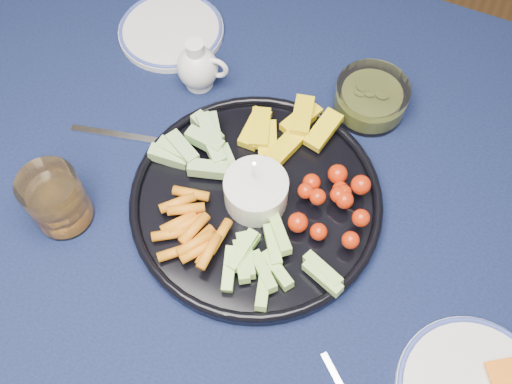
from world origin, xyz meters
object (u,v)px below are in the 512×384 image
at_px(creamer_pitcher, 198,67).
at_px(juice_tumbler, 58,202).
at_px(crudite_platter, 254,197).
at_px(dining_table, 230,217).
at_px(pickle_bowl, 371,99).
at_px(side_plate_extra, 171,30).

height_order(creamer_pitcher, juice_tumbler, juice_tumbler).
bearing_deg(crudite_platter, dining_table, 177.54).
relative_size(pickle_bowl, side_plate_extra, 0.63).
bearing_deg(dining_table, juice_tumbler, -145.80).
bearing_deg(pickle_bowl, dining_table, -120.71).
bearing_deg(juice_tumbler, side_plate_extra, 94.98).
xyz_separation_m(dining_table, crudite_platter, (0.05, -0.00, 0.11)).
xyz_separation_m(creamer_pitcher, side_plate_extra, (-0.10, 0.08, -0.03)).
xyz_separation_m(juice_tumbler, side_plate_extra, (-0.03, 0.39, -0.04)).
distance_m(crudite_platter, side_plate_extra, 0.38).
bearing_deg(juice_tumbler, pickle_bowl, 47.58).
height_order(pickle_bowl, juice_tumbler, juice_tumbler).
bearing_deg(side_plate_extra, creamer_pitcher, -38.89).
height_order(dining_table, crudite_platter, crudite_platter).
bearing_deg(creamer_pitcher, crudite_platter, -43.50).
bearing_deg(crudite_platter, creamer_pitcher, 136.50).
relative_size(dining_table, juice_tumbler, 16.75).
bearing_deg(creamer_pitcher, side_plate_extra, 141.11).
relative_size(crudite_platter, pickle_bowl, 3.17).
distance_m(dining_table, pickle_bowl, 0.30).
xyz_separation_m(dining_table, side_plate_extra, (-0.23, 0.25, 0.10)).
height_order(crudite_platter, creamer_pitcher, crudite_platter).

